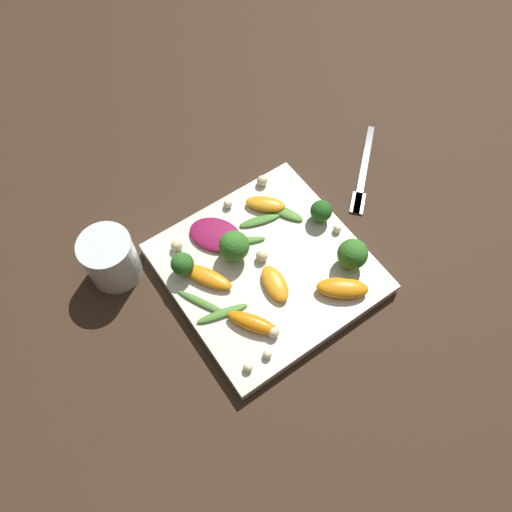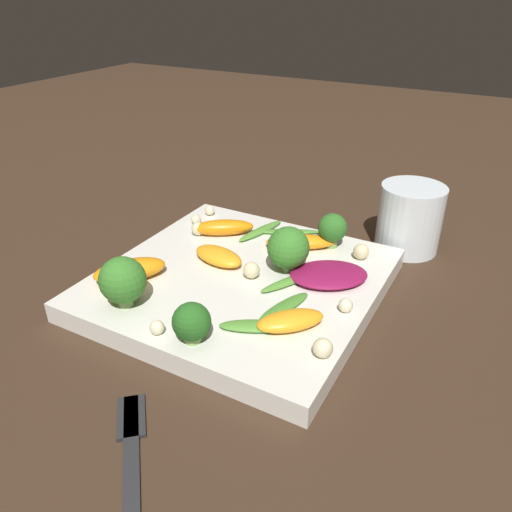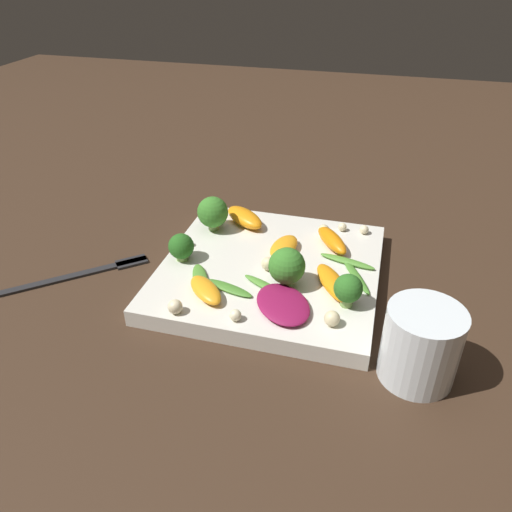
# 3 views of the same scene
# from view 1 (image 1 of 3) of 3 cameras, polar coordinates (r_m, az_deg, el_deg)

# --- Properties ---
(ground_plane) EXTENTS (2.40, 2.40, 0.00)m
(ground_plane) POSITION_cam_1_polar(r_m,az_deg,el_deg) (0.74, 1.22, -1.80)
(ground_plane) COLOR #382619
(plate) EXTENTS (0.27, 0.27, 0.02)m
(plate) POSITION_cam_1_polar(r_m,az_deg,el_deg) (0.73, 1.23, -1.42)
(plate) COLOR silver
(plate) RESTS_ON ground_plane
(drinking_glass) EXTENTS (0.08, 0.08, 0.08)m
(drinking_glass) POSITION_cam_1_polar(r_m,az_deg,el_deg) (0.74, -16.29, -0.29)
(drinking_glass) COLOR white
(drinking_glass) RESTS_ON ground_plane
(fork) EXTENTS (0.14, 0.15, 0.01)m
(fork) POSITION_cam_1_polar(r_m,az_deg,el_deg) (0.85, 12.05, 8.76)
(fork) COLOR #262628
(fork) RESTS_ON ground_plane
(radicchio_leaf_0) EXTENTS (0.10, 0.09, 0.01)m
(radicchio_leaf_0) POSITION_cam_1_polar(r_m,az_deg,el_deg) (0.74, -4.69, 2.46)
(radicchio_leaf_0) COLOR maroon
(radicchio_leaf_0) RESTS_ON plate
(orange_segment_0) EXTENTS (0.07, 0.08, 0.02)m
(orange_segment_0) POSITION_cam_1_polar(r_m,az_deg,el_deg) (0.71, 9.84, -3.64)
(orange_segment_0) COLOR orange
(orange_segment_0) RESTS_ON plate
(orange_segment_1) EXTENTS (0.06, 0.04, 0.02)m
(orange_segment_1) POSITION_cam_1_polar(r_m,az_deg,el_deg) (0.70, 2.18, -3.15)
(orange_segment_1) COLOR orange
(orange_segment_1) RESTS_ON plate
(orange_segment_2) EXTENTS (0.08, 0.06, 0.02)m
(orange_segment_2) POSITION_cam_1_polar(r_m,az_deg,el_deg) (0.71, -5.69, -2.38)
(orange_segment_2) COLOR orange
(orange_segment_2) RESTS_ON plate
(orange_segment_3) EXTENTS (0.06, 0.06, 0.02)m
(orange_segment_3) POSITION_cam_1_polar(r_m,az_deg,el_deg) (0.77, 1.08, 5.95)
(orange_segment_3) COLOR orange
(orange_segment_3) RESTS_ON plate
(orange_segment_4) EXTENTS (0.07, 0.06, 0.02)m
(orange_segment_4) POSITION_cam_1_polar(r_m,az_deg,el_deg) (0.68, -0.34, -7.67)
(orange_segment_4) COLOR orange
(orange_segment_4) RESTS_ON plate
(broccoli_floret_0) EXTENTS (0.03, 0.03, 0.04)m
(broccoli_floret_0) POSITION_cam_1_polar(r_m,az_deg,el_deg) (0.71, -8.41, -0.94)
(broccoli_floret_0) COLOR #7A9E51
(broccoli_floret_0) RESTS_ON plate
(broccoli_floret_1) EXTENTS (0.04, 0.04, 0.05)m
(broccoli_floret_1) POSITION_cam_1_polar(r_m,az_deg,el_deg) (0.71, -2.52, 1.14)
(broccoli_floret_1) COLOR #7A9E51
(broccoli_floret_1) RESTS_ON plate
(broccoli_floret_2) EXTENTS (0.03, 0.03, 0.04)m
(broccoli_floret_2) POSITION_cam_1_polar(r_m,az_deg,el_deg) (0.75, 7.46, 5.09)
(broccoli_floret_2) COLOR #84AD5B
(broccoli_floret_2) RESTS_ON plate
(broccoli_floret_3) EXTENTS (0.04, 0.04, 0.05)m
(broccoli_floret_3) POSITION_cam_1_polar(r_m,az_deg,el_deg) (0.71, 10.97, 0.20)
(broccoli_floret_3) COLOR #7A9E51
(broccoli_floret_3) RESTS_ON plate
(arugula_sprig_0) EXTENTS (0.03, 0.07, 0.01)m
(arugula_sprig_0) POSITION_cam_1_polar(r_m,az_deg,el_deg) (0.76, 0.44, 4.09)
(arugula_sprig_0) COLOR #47842D
(arugula_sprig_0) RESTS_ON plate
(arugula_sprig_1) EXTENTS (0.04, 0.07, 0.01)m
(arugula_sprig_1) POSITION_cam_1_polar(r_m,az_deg,el_deg) (0.74, -1.51, 1.72)
(arugula_sprig_1) COLOR #518E33
(arugula_sprig_1) RESTS_ON plate
(arugula_sprig_2) EXTENTS (0.06, 0.04, 0.01)m
(arugula_sprig_2) POSITION_cam_1_polar(r_m,az_deg,el_deg) (0.77, 3.26, 5.02)
(arugula_sprig_2) COLOR #518E33
(arugula_sprig_2) RESTS_ON plate
(arugula_sprig_3) EXTENTS (0.03, 0.07, 0.01)m
(arugula_sprig_3) POSITION_cam_1_polar(r_m,az_deg,el_deg) (0.69, -3.87, -6.57)
(arugula_sprig_3) COLOR #518E33
(arugula_sprig_3) RESTS_ON plate
(arugula_sprig_4) EXTENTS (0.08, 0.05, 0.01)m
(arugula_sprig_4) POSITION_cam_1_polar(r_m,az_deg,el_deg) (0.70, -5.83, -5.68)
(arugula_sprig_4) COLOR #47842D
(arugula_sprig_4) RESTS_ON plate
(macadamia_nut_0) EXTENTS (0.02, 0.02, 0.02)m
(macadamia_nut_0) POSITION_cam_1_polar(r_m,az_deg,el_deg) (0.79, 0.71, 8.62)
(macadamia_nut_0) COLOR beige
(macadamia_nut_0) RESTS_ON plate
(macadamia_nut_1) EXTENTS (0.01, 0.01, 0.01)m
(macadamia_nut_1) POSITION_cam_1_polar(r_m,az_deg,el_deg) (0.66, -0.92, -12.60)
(macadamia_nut_1) COLOR beige
(macadamia_nut_1) RESTS_ON plate
(macadamia_nut_2) EXTENTS (0.01, 0.01, 0.01)m
(macadamia_nut_2) POSITION_cam_1_polar(r_m,az_deg,el_deg) (0.76, 9.27, 3.11)
(macadamia_nut_2) COLOR beige
(macadamia_nut_2) RESTS_ON plate
(macadamia_nut_3) EXTENTS (0.02, 0.02, 0.02)m
(macadamia_nut_3) POSITION_cam_1_polar(r_m,az_deg,el_deg) (0.74, -9.05, 1.21)
(macadamia_nut_3) COLOR beige
(macadamia_nut_3) RESTS_ON plate
(macadamia_nut_4) EXTENTS (0.02, 0.02, 0.02)m
(macadamia_nut_4) POSITION_cam_1_polar(r_m,az_deg,el_deg) (0.72, 0.75, 0.08)
(macadamia_nut_4) COLOR beige
(macadamia_nut_4) RESTS_ON plate
(macadamia_nut_5) EXTENTS (0.01, 0.01, 0.01)m
(macadamia_nut_5) POSITION_cam_1_polar(r_m,az_deg,el_deg) (0.77, -3.24, 5.97)
(macadamia_nut_5) COLOR beige
(macadamia_nut_5) RESTS_ON plate
(macadamia_nut_6) EXTENTS (0.02, 0.02, 0.02)m
(macadamia_nut_6) POSITION_cam_1_polar(r_m,az_deg,el_deg) (0.67, 1.99, -8.69)
(macadamia_nut_6) COLOR beige
(macadamia_nut_6) RESTS_ON plate
(macadamia_nut_7) EXTENTS (0.01, 0.01, 0.01)m
(macadamia_nut_7) POSITION_cam_1_polar(r_m,az_deg,el_deg) (0.67, 1.30, -11.18)
(macadamia_nut_7) COLOR beige
(macadamia_nut_7) RESTS_ON plate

